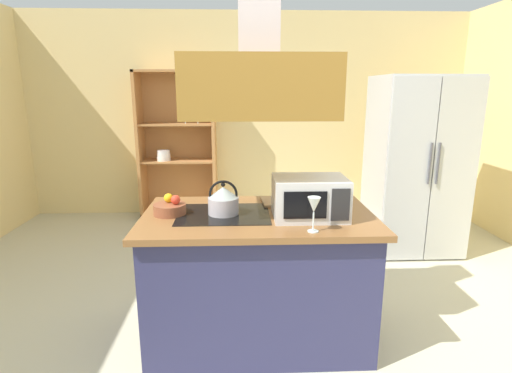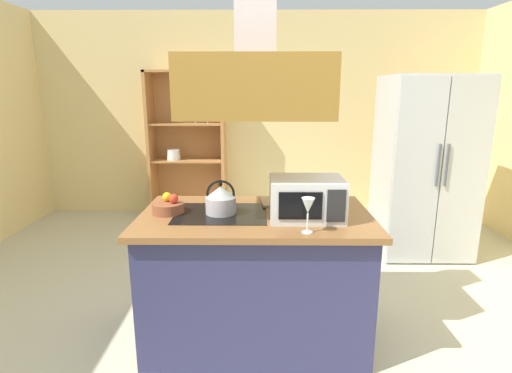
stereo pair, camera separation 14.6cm
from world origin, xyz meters
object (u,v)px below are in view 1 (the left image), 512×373
at_px(refrigerator, 416,166).
at_px(microwave, 310,198).
at_px(cutting_board, 286,201).
at_px(wine_glass_on_counter, 314,206).
at_px(kettle, 223,200).
at_px(dish_cabinet, 178,154).
at_px(fruit_bowl, 170,208).

xyz_separation_m(refrigerator, microwave, (-1.41, -1.63, 0.11)).
height_order(cutting_board, wine_glass_on_counter, wine_glass_on_counter).
height_order(refrigerator, microwave, refrigerator).
height_order(refrigerator, kettle, refrigerator).
xyz_separation_m(refrigerator, kettle, (-1.96, -1.54, 0.07)).
bearing_deg(microwave, cutting_board, 108.09).
xyz_separation_m(dish_cabinet, wine_glass_on_counter, (1.24, -3.18, 0.19)).
bearing_deg(dish_cabinet, refrigerator, -25.51).
bearing_deg(microwave, wine_glass_on_counter, -94.90).
relative_size(dish_cabinet, microwave, 4.22).
xyz_separation_m(dish_cabinet, kettle, (0.72, -2.82, 0.13)).
relative_size(dish_cabinet, fruit_bowl, 9.22).
bearing_deg(refrigerator, kettle, -141.87).
distance_m(refrigerator, microwave, 2.16).
distance_m(refrigerator, wine_glass_on_counter, 2.38).
bearing_deg(microwave, fruit_bowl, 173.75).
relative_size(kettle, wine_glass_on_counter, 1.09).
bearing_deg(wine_glass_on_counter, kettle, 145.92).
relative_size(microwave, wine_glass_on_counter, 2.23).
xyz_separation_m(refrigerator, dish_cabinet, (-2.68, 1.28, -0.06)).
bearing_deg(wine_glass_on_counter, fruit_bowl, 157.15).
bearing_deg(fruit_bowl, microwave, -6.25).
height_order(microwave, wine_glass_on_counter, microwave).
distance_m(dish_cabinet, kettle, 2.91).
relative_size(refrigerator, dish_cabinet, 0.95).
height_order(cutting_board, microwave, microwave).
relative_size(microwave, fruit_bowl, 2.18).
bearing_deg(dish_cabinet, fruit_bowl, -82.59).
relative_size(refrigerator, cutting_board, 5.42).
bearing_deg(kettle, microwave, -8.85).
distance_m(refrigerator, dish_cabinet, 2.97).
bearing_deg(kettle, fruit_bowl, 177.88).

